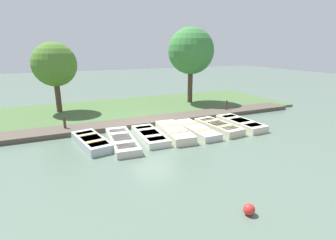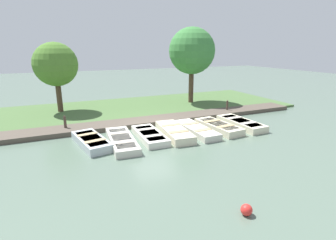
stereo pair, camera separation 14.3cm
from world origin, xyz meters
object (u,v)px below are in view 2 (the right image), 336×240
Objects in this scene: rowboat_2 at (150,135)px; rowboat_5 at (218,127)px; rowboat_6 at (241,123)px; park_tree_far_left at (56,65)px; mooring_post_near at (65,124)px; rowboat_4 at (196,129)px; rowboat_1 at (122,140)px; mooring_post_far at (227,107)px; rowboat_0 at (91,141)px; buoy at (246,210)px; park_tree_left at (192,51)px; rowboat_3 at (174,132)px.

rowboat_5 is at bearing 88.14° from rowboat_2.
park_tree_far_left is (-7.52, -9.49, 3.14)m from rowboat_6.
rowboat_4 is at bearing 65.67° from mooring_post_near.
rowboat_5 is at bearing 93.70° from rowboat_1.
mooring_post_near is 0.19× the size of park_tree_far_left.
rowboat_6 is at bearing -21.40° from mooring_post_far.
rowboat_0 is at bearing -99.10° from rowboat_5.
rowboat_4 is (0.33, 5.46, -0.02)m from rowboat_0.
buoy is at bearing -19.64° from rowboat_4.
rowboat_4 is at bearing 41.23° from park_tree_far_left.
mooring_post_far is at bearing 12.92° from park_tree_left.
rowboat_5 is at bearing 92.60° from rowboat_3.
rowboat_1 is at bearing -84.10° from rowboat_3.
park_tree_left is at bearing 150.24° from rowboat_3.
rowboat_2 is 7.31m from mooring_post_far.
park_tree_left reaches higher than mooring_post_far.
mooring_post_near is at bearing -109.60° from rowboat_6.
rowboat_0 is at bearing -94.53° from rowboat_4.
mooring_post_near is (-2.59, -1.00, 0.27)m from rowboat_0.
rowboat_4 is 1.08× the size of rowboat_5.
buoy is at bearing -22.38° from park_tree_left.
rowboat_0 is 4.17m from rowboat_3.
rowboat_2 is 6.98m from buoy.
mooring_post_near is (-2.81, -3.83, 0.30)m from rowboat_2.
rowboat_2 is at bearing -93.68° from rowboat_6.
rowboat_4 is at bearing 94.55° from rowboat_3.
rowboat_6 is at bearing 94.07° from rowboat_3.
rowboat_3 is 0.56× the size of park_tree_left.
mooring_post_far is at bearing 66.88° from park_tree_far_left.
rowboat_3 is 0.69× the size of park_tree_far_left.
rowboat_0 is at bearing -156.36° from buoy.
mooring_post_near is at bearing -116.60° from rowboat_5.
rowboat_1 is at bearing -82.63° from rowboat_2.
rowboat_3 reaches higher than rowboat_4.
mooring_post_far is (-2.81, 6.74, 0.30)m from rowboat_2.
rowboat_2 is 1.33m from rowboat_3.
park_tree_left is at bearing 115.17° from rowboat_0.
rowboat_0 is 0.84× the size of rowboat_1.
rowboat_0 is 0.94× the size of rowboat_6.
mooring_post_far is (-2.59, 9.57, 0.27)m from rowboat_0.
rowboat_1 is (0.39, 1.36, -0.03)m from rowboat_0.
park_tree_far_left reaches higher than rowboat_5.
park_tree_left reaches higher than rowboat_3.
rowboat_0 is 7.86m from buoy.
park_tree_far_left is (-4.55, -10.66, 2.87)m from mooring_post_far.
park_tree_left is (-6.65, 3.25, 3.99)m from rowboat_4.
park_tree_left is at bearing 157.62° from buoy.
rowboat_3 is at bearing -97.62° from rowboat_5.
rowboat_2 is at bearing -89.83° from rowboat_3.
rowboat_6 is at bearing 94.21° from rowboat_1.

